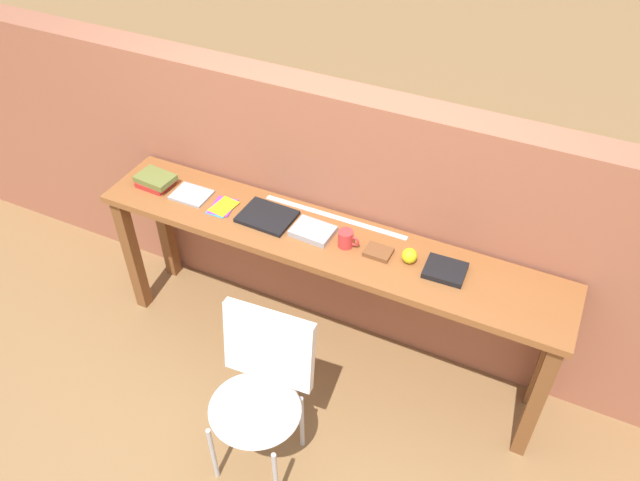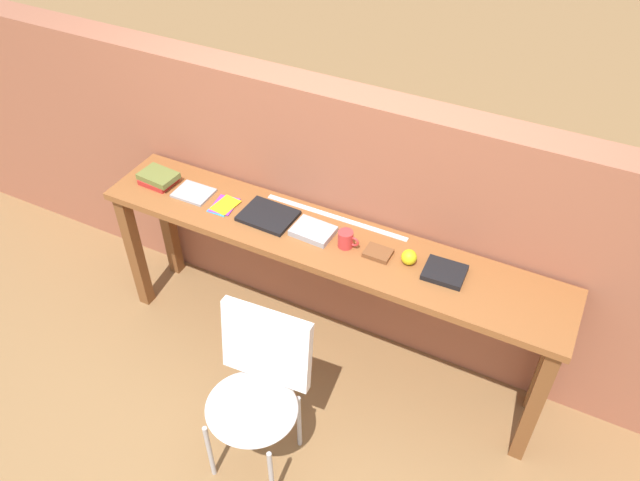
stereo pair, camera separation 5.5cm
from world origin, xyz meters
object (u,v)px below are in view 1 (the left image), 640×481
(book_repair_rightmost, at_px, (445,270))
(chair_white_moulded, at_px, (260,388))
(magazine_cycling, at_px, (191,195))
(sports_ball_small, at_px, (409,256))
(book_stack_leftmost, at_px, (156,180))
(leather_journal_brown, at_px, (378,252))
(book_open_centre, at_px, (267,217))
(pamphlet_pile_colourful, at_px, (223,207))
(mug, at_px, (346,239))

(book_repair_rightmost, bearing_deg, chair_white_moulded, -131.89)
(magazine_cycling, relative_size, sports_ball_small, 2.66)
(magazine_cycling, bearing_deg, book_repair_rightmost, 0.23)
(book_stack_leftmost, height_order, leather_journal_brown, book_stack_leftmost)
(magazine_cycling, distance_m, book_open_centre, 0.47)
(pamphlet_pile_colourful, distance_m, book_open_centre, 0.26)
(pamphlet_pile_colourful, distance_m, sports_ball_small, 1.04)
(mug, distance_m, leather_journal_brown, 0.17)
(book_open_centre, relative_size, mug, 2.53)
(leather_journal_brown, bearing_deg, book_open_centre, 179.90)
(chair_white_moulded, bearing_deg, book_open_centre, 115.36)
(book_stack_leftmost, relative_size, book_repair_rightmost, 1.11)
(chair_white_moulded, bearing_deg, pamphlet_pile_colourful, 130.54)
(chair_white_moulded, xyz_separation_m, book_stack_leftmost, (-1.05, 0.72, 0.39))
(book_open_centre, bearing_deg, book_stack_leftmost, -177.25)
(magazine_cycling, bearing_deg, chair_white_moulded, -42.07)
(book_open_centre, bearing_deg, sports_ball_small, 2.26)
(sports_ball_small, bearing_deg, pamphlet_pile_colourful, -178.40)
(pamphlet_pile_colourful, bearing_deg, magazine_cycling, 176.05)
(sports_ball_small, bearing_deg, mug, -175.50)
(magazine_cycling, xyz_separation_m, pamphlet_pile_colourful, (0.21, -0.01, -0.00))
(mug, relative_size, leather_journal_brown, 0.85)
(sports_ball_small, xyz_separation_m, book_repair_rightmost, (0.18, 0.00, -0.02))
(sports_ball_small, bearing_deg, magazine_cycling, -179.32)
(chair_white_moulded, distance_m, book_repair_rightmost, 1.03)
(mug, height_order, leather_journal_brown, mug)
(pamphlet_pile_colourful, relative_size, mug, 1.54)
(leather_journal_brown, bearing_deg, chair_white_moulded, -110.43)
(chair_white_moulded, distance_m, pamphlet_pile_colourful, 1.00)
(book_repair_rightmost, bearing_deg, book_stack_leftmost, 178.36)
(book_open_centre, height_order, book_repair_rightmost, book_repair_rightmost)
(leather_journal_brown, bearing_deg, book_stack_leftmost, -179.23)
(book_stack_leftmost, height_order, sports_ball_small, sports_ball_small)
(pamphlet_pile_colourful, distance_m, book_repair_rightmost, 1.22)
(book_open_centre, bearing_deg, chair_white_moulded, -62.77)
(magazine_cycling, relative_size, mug, 1.84)
(magazine_cycling, distance_m, pamphlet_pile_colourful, 0.21)
(magazine_cycling, xyz_separation_m, leather_journal_brown, (1.09, 0.00, 0.01))
(pamphlet_pile_colourful, xyz_separation_m, sports_ball_small, (1.04, 0.03, 0.03))
(book_stack_leftmost, relative_size, pamphlet_pile_colourful, 1.26)
(book_stack_leftmost, height_order, pamphlet_pile_colourful, book_stack_leftmost)
(sports_ball_small, bearing_deg, book_open_centre, -179.62)
(book_stack_leftmost, xyz_separation_m, book_open_centre, (0.70, 0.01, -0.02))
(pamphlet_pile_colourful, bearing_deg, book_open_centre, 5.27)
(book_stack_leftmost, relative_size, leather_journal_brown, 1.64)
(magazine_cycling, bearing_deg, pamphlet_pile_colourful, -4.41)
(book_open_centre, distance_m, sports_ball_small, 0.78)
(book_stack_leftmost, bearing_deg, chair_white_moulded, -34.56)
(pamphlet_pile_colourful, relative_size, book_open_centre, 0.61)
(leather_journal_brown, xyz_separation_m, book_repair_rightmost, (0.33, 0.02, 0.00))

